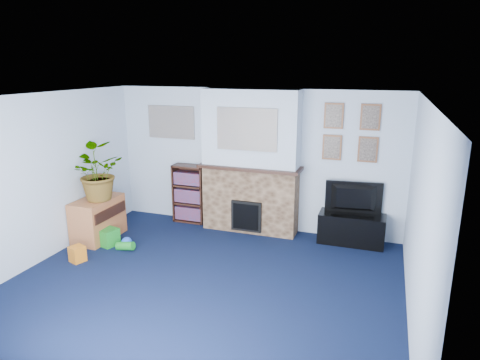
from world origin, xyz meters
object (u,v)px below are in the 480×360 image
at_px(tv_stand, 351,230).
at_px(sideboard, 98,218).
at_px(television, 354,199).
at_px(bookshelf, 190,195).

relative_size(tv_stand, sideboard, 1.17).
xyz_separation_m(television, bookshelf, (-2.87, 0.06, -0.24)).
xyz_separation_m(tv_stand, sideboard, (-3.94, -1.15, 0.12)).
xyz_separation_m(bookshelf, sideboard, (-1.07, -1.22, -0.15)).
distance_m(tv_stand, bookshelf, 2.88).
bearing_deg(bookshelf, television, -1.13).
height_order(tv_stand, sideboard, sideboard).
relative_size(television, sideboard, 1.01).
xyz_separation_m(television, sideboard, (-3.94, -1.17, -0.39)).
bearing_deg(sideboard, bookshelf, 48.76).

